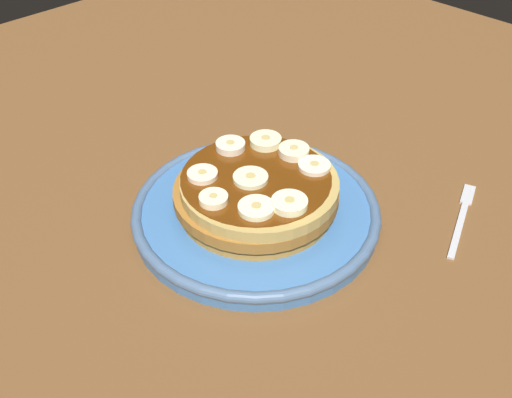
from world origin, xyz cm
name	(u,v)px	position (x,y,z in cm)	size (l,w,h in cm)	color
ground_plane	(256,230)	(0.00, 0.00, -1.50)	(140.00, 140.00, 3.00)	brown
plate	(256,211)	(0.00, 0.00, 1.12)	(26.40, 26.40, 2.08)	#3F72B2
pancake_stack	(257,194)	(0.31, -0.13, 3.72)	(17.23, 17.51, 4.00)	#B77C34
banana_slice_0	(249,177)	(-0.26, -0.77, 5.90)	(3.60, 3.60, 0.71)	#EBEBBA
banana_slice_1	(203,175)	(-3.83, -3.86, 5.93)	(3.14, 3.14, 0.78)	#F9E5C1
banana_slice_2	(256,208)	(3.82, -3.74, 5.94)	(3.53, 3.53, 0.80)	#F1F3C3
banana_slice_3	(266,141)	(-3.52, 4.96, 6.06)	(3.49, 3.49, 1.03)	#EEEDB5
banana_slice_4	(212,198)	(-0.23, -5.75, 6.00)	(2.85, 2.85, 0.92)	#FDF0BE
banana_slice_5	(291,150)	(-0.37, 5.69, 6.08)	(3.30, 3.30, 1.07)	beige
banana_slice_6	(289,204)	(5.61, -1.07, 6.03)	(3.53, 3.53, 0.99)	#F0F3C3
banana_slice_7	(314,166)	(3.14, 5.40, 5.89)	(3.39, 3.39, 0.70)	#F4E8C6
banana_slice_8	(230,146)	(-5.55, 1.61, 6.05)	(3.22, 3.22, 1.02)	#EFE0C3
fork	(463,214)	(15.38, 16.29, 0.25)	(5.58, 12.48, 0.50)	silver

